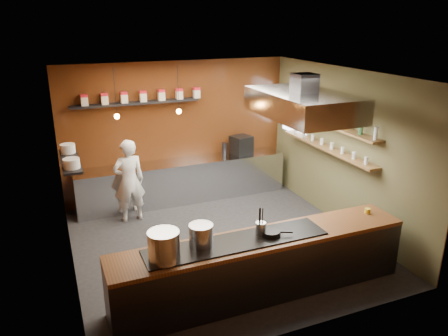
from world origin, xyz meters
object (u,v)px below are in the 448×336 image
stockpot_small (201,235)px  chef (129,181)px  extractor_hood (303,104)px  espresso_machine (241,145)px  stockpot_large (164,246)px

stockpot_small → chef: (-0.39, 3.12, -0.26)m
chef → extractor_hood: bearing=138.5°
stockpot_small → espresso_machine: (2.29, 3.73, 0.01)m
espresso_machine → stockpot_large: bearing=-138.7°
chef → stockpot_small: bearing=93.1°
stockpot_small → espresso_machine: espresso_machine is taller
extractor_hood → stockpot_small: bearing=-152.9°
espresso_machine → chef: size_ratio=0.25×
extractor_hood → stockpot_large: 3.33m
stockpot_large → chef: size_ratio=0.24×
stockpot_small → stockpot_large: bearing=-163.2°
espresso_machine → chef: bearing=-179.7°
stockpot_small → espresso_machine: bearing=58.4°
extractor_hood → chef: (-2.58, 1.99, -1.67)m
extractor_hood → stockpot_large: (-2.75, -1.29, -1.37)m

